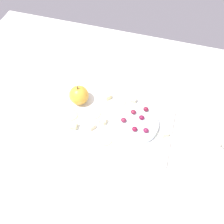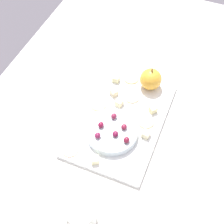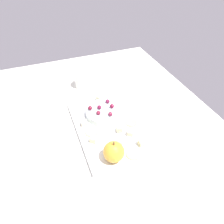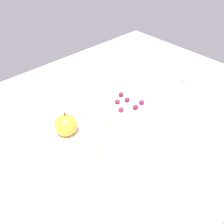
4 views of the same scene
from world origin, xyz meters
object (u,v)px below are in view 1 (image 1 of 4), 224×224
object	(u,v)px
cracker_1	(105,139)
grape_3	(146,130)
cracker_0	(94,113)
cup	(215,136)
serving_dish	(136,124)
grape_4	(146,109)
cheese_cube_5	(133,100)
grape_0	(135,129)
cracker_3	(119,102)
grape_2	(133,112)
cheese_cube_0	(91,126)
platter	(117,121)
cracker_4	(71,115)
cheese_cube_4	(103,121)
cheese_cube_3	(165,134)
grape_5	(124,120)
apple_whole	(79,95)
cheese_cube_2	(74,126)
cracker_2	(158,156)
cheese_cube_1	(108,96)
grape_1	(142,117)

from	to	relation	value
cracker_1	grape_3	distance (cm)	14.02
cracker_0	cup	bearing A→B (deg)	1.83
serving_dish	grape_4	xyz separation A→B (cm)	(2.32, 5.51, 2.16)
cracker_0	cup	size ratio (longest dim) A/B	0.51
cheese_cube_5	grape_0	xyz separation A→B (cm)	(3.45, -13.16, 2.32)
cracker_3	grape_2	distance (cm)	8.67
cheese_cube_0	grape_3	world-z (taller)	grape_3
cracker_0	grape_4	size ratio (longest dim) A/B	2.68
platter	serving_dish	size ratio (longest dim) A/B	2.49
serving_dish	cheese_cube_0	world-z (taller)	serving_dish
cracker_4	cheese_cube_4	bearing A→B (deg)	0.92
cheese_cube_3	grape_0	xyz separation A→B (cm)	(-10.18, -2.45, 2.32)
cheese_cube_5	grape_5	bearing A→B (deg)	-95.13
platter	apple_whole	bearing A→B (deg)	165.06
cheese_cube_0	cheese_cube_2	distance (cm)	6.12
cracker_2	cracker_0	bearing A→B (deg)	158.55
cheese_cube_1	cracker_0	size ratio (longest dim) A/B	0.43
cracker_1	grape_3	size ratio (longest dim) A/B	2.68
apple_whole	cheese_cube_4	world-z (taller)	apple_whole
apple_whole	cheese_cube_3	world-z (taller)	apple_whole
grape_4	cheese_cube_4	bearing A→B (deg)	-150.85
cheese_cube_2	grape_1	distance (cm)	23.74
cracker_4	apple_whole	bearing A→B (deg)	83.30
cheese_cube_5	cracker_3	bearing A→B (deg)	-162.23
apple_whole	cup	world-z (taller)	apple_whole
serving_dish	cheese_cube_2	world-z (taller)	serving_dish
apple_whole	cheese_cube_5	size ratio (longest dim) A/B	3.30
cheese_cube_2	cheese_cube_3	bearing A→B (deg)	10.78
cracker_4	grape_4	distance (cm)	27.00
cheese_cube_2	cheese_cube_3	size ratio (longest dim) A/B	1.00
cheese_cube_1	grape_4	bearing A→B (deg)	-12.57
cheese_cube_0	cracker_3	distance (cm)	14.91
cracker_0	cracker_4	distance (cm)	8.27
cracker_3	grape_3	size ratio (longest dim) A/B	2.68
cheese_cube_4	cracker_3	size ratio (longest dim) A/B	0.43
grape_3	cheese_cube_5	bearing A→B (deg)	119.70
cheese_cube_5	cracker_0	distance (cm)	15.43
apple_whole	cheese_cube_2	bearing A→B (deg)	-79.78
grape_4	cracker_2	bearing A→B (deg)	-63.27
cheese_cube_0	cheese_cube_5	xyz separation A→B (cm)	(11.38, 14.97, 0.00)
platter	cracker_1	bearing A→B (deg)	-102.12
serving_dish	platter	bearing A→B (deg)	176.04
cracker_1	grape_2	distance (cm)	13.68
cheese_cube_4	cracker_2	distance (cm)	22.21
cracker_0	grape_2	world-z (taller)	grape_2
apple_whole	grape_0	distance (cm)	24.21
cheese_cube_5	cracker_3	distance (cm)	5.21
grape_3	grape_4	distance (cm)	8.51
cheese_cube_1	cracker_4	world-z (taller)	cheese_cube_1
cheese_cube_1	cracker_3	size ratio (longest dim) A/B	0.43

